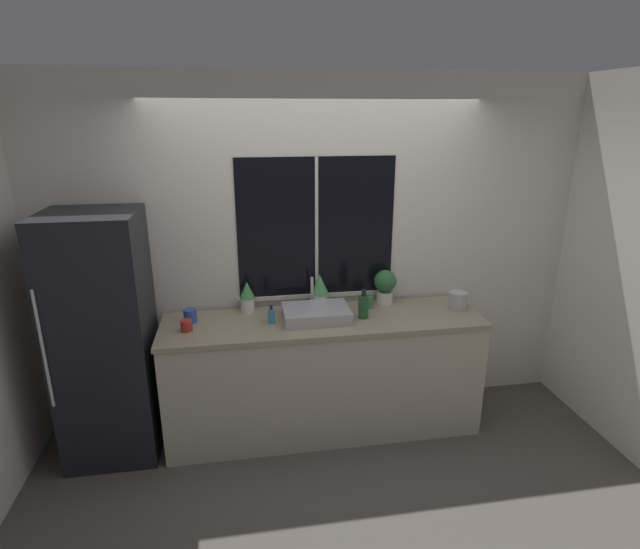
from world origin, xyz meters
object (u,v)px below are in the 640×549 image
potted_plant_center (319,290)px  bottle_tall (364,306)px  potted_plant_left (247,296)px  kettle (458,300)px  sink (316,313)px  soap_bottle (271,316)px  refrigerator (105,338)px  mug_green (368,302)px  mug_blue (190,316)px  mug_red (186,326)px  potted_plant_right (385,285)px

potted_plant_center → bottle_tall: (0.29, -0.26, -0.05)m
potted_plant_left → kettle: bearing=-7.2°
sink → soap_bottle: 0.33m
refrigerator → kettle: (2.63, 0.03, 0.12)m
potted_plant_left → mug_green: 0.94m
potted_plant_center → mug_blue: potted_plant_center is taller
kettle → soap_bottle: bearing=-178.1°
soap_bottle → mug_red: size_ratio=1.74×
potted_plant_left → mug_red: potted_plant_left is taller
potted_plant_left → potted_plant_center: size_ratio=0.89×
potted_plant_left → soap_bottle: 0.31m
refrigerator → bottle_tall: bearing=-0.8°
potted_plant_center → soap_bottle: 0.48m
potted_plant_left → mug_red: (-0.44, -0.29, -0.09)m
sink → mug_green: bearing=19.7°
soap_bottle → mug_green: soap_bottle is taller
potted_plant_center → sink: bearing=-105.6°
sink → potted_plant_left: bearing=155.5°
potted_plant_right → kettle: size_ratio=1.82×
sink → bottle_tall: size_ratio=2.18×
refrigerator → mug_red: refrigerator is taller
kettle → mug_green: bearing=168.9°
sink → soap_bottle: (-0.33, -0.03, 0.01)m
potted_plant_left → sink: bearing=-24.5°
sink → potted_plant_left: 0.55m
sink → mug_green: size_ratio=5.01×
potted_plant_center → mug_green: 0.39m
refrigerator → sink: (1.50, 0.01, 0.09)m
potted_plant_right → kettle: (0.53, -0.21, -0.08)m
mug_red → mug_blue: bearing=84.5°
soap_bottle → mug_green: (0.77, 0.18, -0.01)m
potted_plant_left → bottle_tall: 0.89m
potted_plant_right → mug_red: 1.56m
soap_bottle → mug_red: bearing=-176.7°
refrigerator → potted_plant_left: refrigerator is taller
refrigerator → mug_blue: size_ratio=18.01×
refrigerator → mug_green: (1.94, 0.16, 0.09)m
refrigerator → potted_plant_center: 1.59m
sink → refrigerator: bearing=-179.7°
sink → bottle_tall: 0.36m
refrigerator → soap_bottle: refrigerator is taller
mug_green → refrigerator: bearing=-175.2°
sink → potted_plant_right: 0.65m
bottle_tall → mug_blue: 1.28m
refrigerator → potted_plant_right: size_ratio=6.44×
potted_plant_left → bottle_tall: potted_plant_left is taller
potted_plant_right → mug_blue: 1.52m
potted_plant_left → potted_plant_right: (1.09, 0.00, 0.03)m
potted_plant_left → kettle: (1.63, -0.21, -0.05)m
bottle_tall → mug_green: bottle_tall is taller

